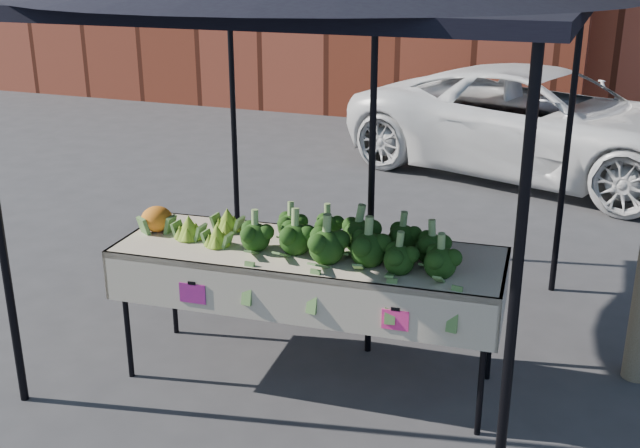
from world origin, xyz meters
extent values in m
plane|color=#303032|center=(0.00, 0.00, 0.00)|extent=(90.00, 90.00, 0.00)
cube|color=beige|center=(-0.15, -0.10, 0.45)|extent=(2.46, 1.00, 0.90)
cube|color=#F22D8C|center=(-0.76, -0.51, 0.70)|extent=(0.17, 0.01, 0.12)
cube|color=#F52E82|center=(0.48, -0.51, 0.70)|extent=(0.17, 0.01, 0.12)
ellipsoid|color=black|center=(0.12, -0.08, 1.03)|extent=(1.37, 0.57, 0.26)
ellipsoid|color=#8DAC28|center=(-0.82, -0.12, 1.00)|extent=(0.43, 0.47, 0.20)
ellipsoid|color=orange|center=(-1.20, -0.15, 0.99)|extent=(0.20, 0.20, 0.18)
camera|label=1|loc=(1.51, -4.14, 2.61)|focal=42.70mm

